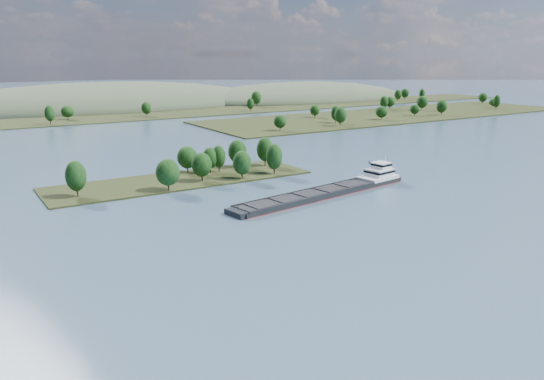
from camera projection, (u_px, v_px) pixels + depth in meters
ground at (262, 222)px, 152.32m from camera, size 1800.00×1800.00×0.00m
tree_island at (198, 169)px, 203.05m from camera, size 100.00×32.68×13.52m
right_bank at (396, 114)px, 418.23m from camera, size 320.00×90.00×14.22m
back_shoreline at (73, 120)px, 385.73m from camera, size 900.00×60.00×15.05m
hill_east at (302, 99)px, 573.29m from camera, size 260.00×140.00×36.00m
hill_west at (108, 106)px, 495.21m from camera, size 320.00×160.00×44.00m
cargo_barge at (333, 189)px, 183.66m from camera, size 76.43×20.21×10.27m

